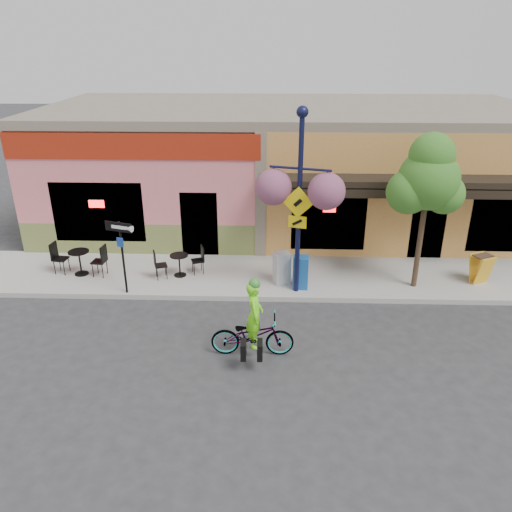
{
  "coord_description": "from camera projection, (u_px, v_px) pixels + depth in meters",
  "views": [
    {
      "loc": [
        -0.66,
        -11.84,
        6.84
      ],
      "look_at": [
        -1.05,
        0.5,
        1.4
      ],
      "focal_mm": 35.0,
      "sensor_mm": 36.0,
      "label": 1
    }
  ],
  "objects": [
    {
      "name": "one_way_sign",
      "position": [
        123.0,
        258.0,
        13.81
      ],
      "size": [
        0.84,
        0.42,
        2.14
      ],
      "primitive_type": null,
      "rotation": [
        0.0,
        0.0,
        -0.31
      ],
      "color": "black",
      "rests_on": "sidewalk"
    },
    {
      "name": "bicycle",
      "position": [
        252.0,
        335.0,
        11.54
      ],
      "size": [
        1.93,
        0.7,
        1.01
      ],
      "primitive_type": "imported",
      "rotation": [
        0.0,
        0.0,
        1.59
      ],
      "color": "maroon",
      "rests_on": "ground"
    },
    {
      "name": "newspaper_box_blue",
      "position": [
        301.0,
        272.0,
        14.33
      ],
      "size": [
        0.47,
        0.42,
        0.97
      ],
      "primitive_type": null,
      "rotation": [
        0.0,
        0.0,
        -0.08
      ],
      "color": "#195096",
      "rests_on": "sidewalk"
    },
    {
      "name": "cafe_set_right",
      "position": [
        179.0,
        262.0,
        15.06
      ],
      "size": [
        1.64,
        1.19,
        0.89
      ],
      "primitive_type": null,
      "rotation": [
        0.0,
        0.0,
        0.34
      ],
      "color": "black",
      "rests_on": "sidewalk"
    },
    {
      "name": "sidewalk",
      "position": [
        292.0,
        276.0,
        15.37
      ],
      "size": [
        24.0,
        3.0,
        0.15
      ],
      "primitive_type": "cube",
      "color": "#9E9B93",
      "rests_on": "ground"
    },
    {
      "name": "cyclist_rider",
      "position": [
        255.0,
        324.0,
        11.42
      ],
      "size": [
        0.39,
        0.59,
        1.61
      ],
      "primitive_type": "imported",
      "rotation": [
        0.0,
        0.0,
        1.59
      ],
      "color": "#75FF1A",
      "rests_on": "ground"
    },
    {
      "name": "curb",
      "position": [
        293.0,
        299.0,
        14.04
      ],
      "size": [
        24.0,
        0.12,
        0.15
      ],
      "primitive_type": "cube",
      "color": "#A8A59E",
      "rests_on": "ground"
    },
    {
      "name": "building",
      "position": [
        289.0,
        165.0,
        19.52
      ],
      "size": [
        18.2,
        8.2,
        4.5
      ],
      "primitive_type": null,
      "color": "#DA6B73",
      "rests_on": "ground"
    },
    {
      "name": "newspaper_box_grey",
      "position": [
        282.0,
        268.0,
        14.64
      ],
      "size": [
        0.55,
        0.53,
        0.94
      ],
      "primitive_type": null,
      "rotation": [
        0.0,
        0.0,
        0.35
      ],
      "color": "#B2B2B2",
      "rests_on": "sidewalk"
    },
    {
      "name": "ground",
      "position": [
        294.0,
        311.0,
        13.57
      ],
      "size": [
        90.0,
        90.0,
        0.0
      ],
      "primitive_type": "plane",
      "color": "#2D2D30",
      "rests_on": "ground"
    },
    {
      "name": "lamp_post",
      "position": [
        299.0,
        205.0,
        13.3
      ],
      "size": [
        1.76,
        1.07,
        5.15
      ],
      "primitive_type": null,
      "rotation": [
        0.0,
        0.0,
        -0.27
      ],
      "color": "#121538",
      "rests_on": "sidewalk"
    },
    {
      "name": "sandwich_board",
      "position": [
        485.0,
        271.0,
        14.51
      ],
      "size": [
        0.64,
        0.57,
        0.88
      ],
      "primitive_type": null,
      "rotation": [
        0.0,
        0.0,
        0.43
      ],
      "color": "gold",
      "rests_on": "sidewalk"
    },
    {
      "name": "street_tree",
      "position": [
        424.0,
        213.0,
        13.72
      ],
      "size": [
        2.22,
        2.22,
        4.5
      ],
      "primitive_type": null,
      "rotation": [
        0.0,
        0.0,
        0.32
      ],
      "color": "#3D7A26",
      "rests_on": "sidewalk"
    },
    {
      "name": "cafe_set_left",
      "position": [
        80.0,
        259.0,
        15.13
      ],
      "size": [
        1.75,
        1.03,
        0.99
      ],
      "primitive_type": null,
      "rotation": [
        0.0,
        0.0,
        -0.13
      ],
      "color": "black",
      "rests_on": "sidewalk"
    }
  ]
}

